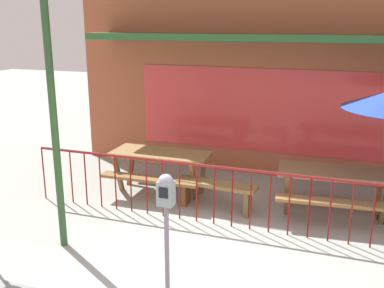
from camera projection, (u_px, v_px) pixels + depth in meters
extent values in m
plane|color=#999F98|center=(196.00, 284.00, 5.45)|extent=(40.00, 40.00, 0.00)
cube|color=brown|center=(265.00, 170.00, 9.61)|extent=(8.26, 0.54, 0.01)
cube|color=#A25034|center=(272.00, 33.00, 8.84)|extent=(8.26, 0.50, 5.74)
cube|color=#D83838|center=(266.00, 111.00, 9.01)|extent=(5.37, 0.02, 1.70)
cube|color=#29592B|center=(265.00, 37.00, 8.19)|extent=(7.02, 0.97, 0.12)
cube|color=maroon|center=(233.00, 169.00, 6.73)|extent=(6.94, 0.04, 0.04)
cylinder|color=maroon|center=(44.00, 173.00, 7.97)|extent=(0.02, 0.02, 0.95)
cylinder|color=maroon|center=(57.00, 175.00, 7.88)|extent=(0.02, 0.02, 0.95)
cylinder|color=maroon|center=(71.00, 177.00, 7.79)|extent=(0.02, 0.02, 0.95)
cylinder|color=maroon|center=(86.00, 179.00, 7.69)|extent=(0.02, 0.02, 0.95)
cylinder|color=maroon|center=(100.00, 181.00, 7.60)|extent=(0.02, 0.02, 0.95)
cylinder|color=maroon|center=(115.00, 183.00, 7.51)|extent=(0.02, 0.02, 0.95)
cylinder|color=maroon|center=(131.00, 185.00, 7.42)|extent=(0.02, 0.02, 0.95)
cylinder|color=maroon|center=(147.00, 187.00, 7.32)|extent=(0.02, 0.02, 0.95)
cylinder|color=maroon|center=(163.00, 189.00, 7.23)|extent=(0.02, 0.02, 0.95)
cylinder|color=maroon|center=(179.00, 191.00, 7.14)|extent=(0.02, 0.02, 0.95)
cylinder|color=maroon|center=(197.00, 193.00, 7.04)|extent=(0.02, 0.02, 0.95)
cylinder|color=maroon|center=(214.00, 196.00, 6.95)|extent=(0.02, 0.02, 0.95)
cylinder|color=maroon|center=(232.00, 198.00, 6.86)|extent=(0.02, 0.02, 0.95)
cylinder|color=maroon|center=(251.00, 200.00, 6.76)|extent=(0.02, 0.02, 0.95)
cylinder|color=maroon|center=(270.00, 203.00, 6.67)|extent=(0.02, 0.02, 0.95)
cylinder|color=maroon|center=(289.00, 206.00, 6.58)|extent=(0.02, 0.02, 0.95)
cylinder|color=#680A0D|center=(309.00, 208.00, 6.48)|extent=(0.02, 0.02, 0.95)
cylinder|color=maroon|center=(330.00, 211.00, 6.39)|extent=(0.02, 0.02, 0.95)
cylinder|color=maroon|center=(351.00, 214.00, 6.30)|extent=(0.02, 0.02, 0.95)
cylinder|color=maroon|center=(373.00, 217.00, 6.21)|extent=(0.02, 0.02, 0.95)
cube|color=olive|center=(160.00, 154.00, 8.21)|extent=(1.81, 0.79, 0.07)
cube|color=brown|center=(149.00, 179.00, 7.78)|extent=(1.80, 0.29, 0.05)
cube|color=olive|center=(171.00, 161.00, 8.79)|extent=(1.80, 0.29, 0.05)
cube|color=brown|center=(118.00, 174.00, 8.28)|extent=(0.08, 0.35, 0.78)
cube|color=brown|center=(131.00, 165.00, 8.79)|extent=(0.08, 0.35, 0.78)
cube|color=brown|center=(194.00, 182.00, 7.82)|extent=(0.08, 0.35, 0.78)
cube|color=brown|center=(203.00, 172.00, 8.34)|extent=(0.08, 0.35, 0.78)
cube|color=brown|center=(335.00, 172.00, 7.21)|extent=(1.86, 0.92, 0.07)
cube|color=olive|center=(336.00, 203.00, 6.77)|extent=(1.82, 0.42, 0.05)
cube|color=brown|center=(332.00, 179.00, 7.80)|extent=(1.82, 0.42, 0.05)
cube|color=brown|center=(287.00, 196.00, 7.22)|extent=(0.10, 0.35, 0.78)
cube|color=brown|center=(288.00, 184.00, 7.74)|extent=(0.10, 0.35, 0.78)
cube|color=brown|center=(384.00, 205.00, 6.87)|extent=(0.10, 0.35, 0.78)
cube|color=brown|center=(379.00, 192.00, 7.39)|extent=(0.10, 0.35, 0.78)
cube|color=olive|center=(216.00, 184.00, 7.50)|extent=(1.42, 0.44, 0.06)
cube|color=brown|center=(186.00, 192.00, 7.78)|extent=(0.08, 0.29, 0.45)
cube|color=brown|center=(248.00, 202.00, 7.34)|extent=(0.08, 0.29, 0.45)
cylinder|color=slate|center=(167.00, 250.00, 5.14)|extent=(0.06, 0.06, 1.11)
cube|color=gray|center=(166.00, 193.00, 4.96)|extent=(0.18, 0.14, 0.28)
sphere|color=gray|center=(166.00, 182.00, 4.92)|extent=(0.17, 0.17, 0.17)
cube|color=black|center=(163.00, 193.00, 4.88)|extent=(0.11, 0.01, 0.12)
cylinder|color=#294D26|center=(54.00, 118.00, 5.92)|extent=(0.10, 0.10, 3.73)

